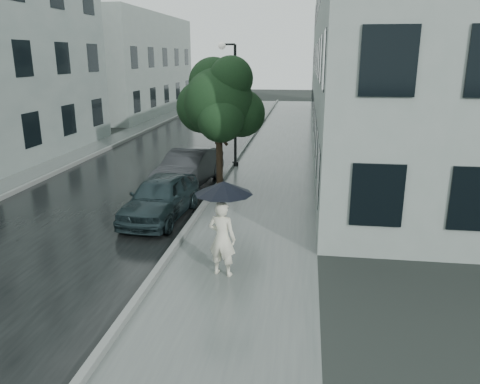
% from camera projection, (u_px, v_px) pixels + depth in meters
% --- Properties ---
extents(ground, '(120.00, 120.00, 0.00)m').
position_uv_depth(ground, '(227.00, 277.00, 10.33)').
color(ground, black).
rests_on(ground, ground).
extents(sidewalk, '(3.50, 60.00, 0.01)m').
position_uv_depth(sidewalk, '(275.00, 161.00, 21.70)').
color(sidewalk, slate).
rests_on(sidewalk, ground).
extents(kerb_near, '(0.15, 60.00, 0.15)m').
position_uv_depth(kerb_near, '(237.00, 159.00, 21.92)').
color(kerb_near, slate).
rests_on(kerb_near, ground).
extents(asphalt_road, '(6.85, 60.00, 0.00)m').
position_uv_depth(asphalt_road, '(165.00, 158.00, 22.42)').
color(asphalt_road, black).
rests_on(asphalt_road, ground).
extents(kerb_far, '(0.15, 60.00, 0.15)m').
position_uv_depth(kerb_far, '(95.00, 154.00, 22.87)').
color(kerb_far, slate).
rests_on(kerb_far, ground).
extents(sidewalk_far, '(1.70, 60.00, 0.01)m').
position_uv_depth(sidewalk_far, '(78.00, 155.00, 23.02)').
color(sidewalk_far, '#4C5451').
rests_on(sidewalk_far, ground).
extents(building_near, '(7.02, 36.00, 9.00)m').
position_uv_depth(building_near, '(377.00, 60.00, 26.86)').
color(building_near, gray).
rests_on(building_near, ground).
extents(building_far_b, '(7.02, 18.00, 8.00)m').
position_uv_depth(building_far_b, '(126.00, 64.00, 39.58)').
color(building_far_b, gray).
rests_on(building_far_b, ground).
extents(pedestrian, '(0.70, 0.55, 1.71)m').
position_uv_depth(pedestrian, '(222.00, 239.00, 10.23)').
color(pedestrian, silver).
rests_on(pedestrian, sidewalk).
extents(umbrella, '(1.55, 1.55, 1.27)m').
position_uv_depth(umbrella, '(224.00, 188.00, 9.94)').
color(umbrella, black).
rests_on(umbrella, ground).
extents(street_tree, '(3.10, 2.81, 4.73)m').
position_uv_depth(street_tree, '(219.00, 102.00, 15.82)').
color(street_tree, '#332619').
rests_on(street_tree, ground).
extents(lamp_post, '(0.85, 0.32, 5.28)m').
position_uv_depth(lamp_post, '(232.00, 97.00, 19.96)').
color(lamp_post, black).
rests_on(lamp_post, ground).
extents(car_near, '(1.79, 3.91, 1.30)m').
position_uv_depth(car_near, '(161.00, 197.00, 13.95)').
color(car_near, '#1A292D').
rests_on(car_near, ground).
extents(car_far, '(1.98, 4.27, 1.35)m').
position_uv_depth(car_far, '(189.00, 168.00, 17.47)').
color(car_far, '#26282B').
rests_on(car_far, ground).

